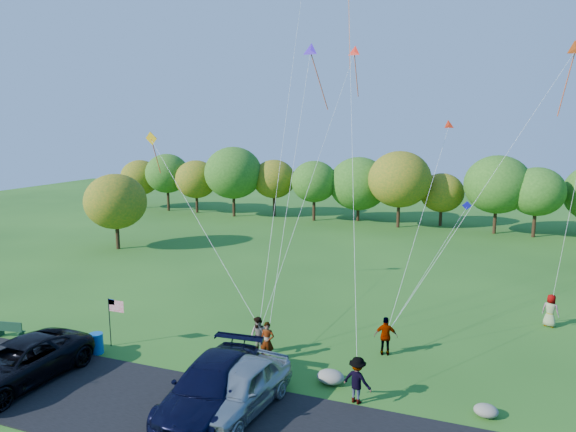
% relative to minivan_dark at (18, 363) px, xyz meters
% --- Properties ---
extents(ground, '(140.00, 140.00, 0.00)m').
position_rel_minivan_dark_xyz_m(ground, '(9.52, 4.35, -0.97)').
color(ground, '#215117').
rests_on(ground, ground).
extents(asphalt_lane, '(44.00, 6.00, 0.06)m').
position_rel_minivan_dark_xyz_m(asphalt_lane, '(9.52, 0.35, -0.94)').
color(asphalt_lane, black).
rests_on(asphalt_lane, ground).
extents(treeline, '(78.01, 27.92, 8.67)m').
position_rel_minivan_dark_xyz_m(treeline, '(10.14, 40.77, 3.92)').
color(treeline, '#3A2415').
rests_on(treeline, ground).
extents(minivan_dark, '(3.43, 6.73, 1.82)m').
position_rel_minivan_dark_xyz_m(minivan_dark, '(0.00, 0.00, 0.00)').
color(minivan_dark, black).
rests_on(minivan_dark, asphalt_lane).
extents(minivan_navy, '(3.09, 6.70, 1.90)m').
position_rel_minivan_dark_xyz_m(minivan_navy, '(8.90, 1.08, 0.04)').
color(minivan_navy, black).
rests_on(minivan_navy, asphalt_lane).
extents(minivan_silver, '(2.91, 5.81, 1.90)m').
position_rel_minivan_dark_xyz_m(minivan_silver, '(10.05, 1.37, 0.04)').
color(minivan_silver, '#A3AAAE').
rests_on(minivan_silver, asphalt_lane).
extents(flyer_a, '(0.74, 0.52, 1.91)m').
position_rel_minivan_dark_xyz_m(flyer_a, '(9.31, 5.93, -0.01)').
color(flyer_a, '#4C4C59').
rests_on(flyer_a, ground).
extents(flyer_b, '(1.17, 1.09, 1.93)m').
position_rel_minivan_dark_xyz_m(flyer_b, '(8.66, 6.34, -0.01)').
color(flyer_b, '#4C4C59').
rests_on(flyer_b, ground).
extents(flyer_c, '(1.41, 1.05, 1.95)m').
position_rel_minivan_dark_xyz_m(flyer_c, '(14.22, 3.67, 0.00)').
color(flyer_c, '#4C4C59').
rests_on(flyer_c, ground).
extents(flyer_d, '(1.21, 0.68, 1.94)m').
position_rel_minivan_dark_xyz_m(flyer_d, '(14.55, 8.54, -0.00)').
color(flyer_d, '#4C4C59').
rests_on(flyer_d, ground).
extents(flyer_e, '(1.08, 0.92, 1.87)m').
position_rel_minivan_dark_xyz_m(flyer_e, '(22.61, 15.44, -0.04)').
color(flyer_e, '#4C4C59').
rests_on(flyer_e, ground).
extents(park_bench, '(1.70, 0.57, 0.95)m').
position_rel_minivan_dark_xyz_m(park_bench, '(-4.61, 3.55, -0.47)').
color(park_bench, '#153C23').
rests_on(park_bench, ground).
extents(trash_barrel, '(0.68, 0.68, 1.02)m').
position_rel_minivan_dark_xyz_m(trash_barrel, '(1.02, 3.71, -0.46)').
color(trash_barrel, '#0A4EA2').
rests_on(trash_barrel, ground).
extents(flag_assembly, '(0.94, 0.61, 2.55)m').
position_rel_minivan_dark_xyz_m(flag_assembly, '(1.39, 4.66, 0.94)').
color(flag_assembly, black).
rests_on(flag_assembly, ground).
extents(boulder_near, '(1.22, 0.96, 0.61)m').
position_rel_minivan_dark_xyz_m(boulder_near, '(12.79, 4.79, -0.67)').
color(boulder_near, gray).
rests_on(boulder_near, ground).
extents(boulder_far, '(0.93, 0.77, 0.48)m').
position_rel_minivan_dark_xyz_m(boulder_far, '(19.17, 4.39, -0.73)').
color(boulder_far, slate).
rests_on(boulder_far, ground).
extents(kites_aloft, '(25.25, 9.54, 20.65)m').
position_rel_minivan_dark_xyz_m(kites_aloft, '(12.10, 16.86, 16.89)').
color(kites_aloft, red).
rests_on(kites_aloft, ground).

